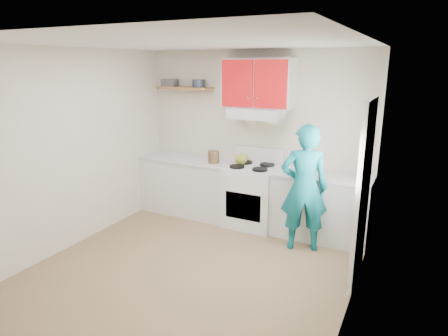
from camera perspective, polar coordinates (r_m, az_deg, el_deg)
The scene contains 21 objects.
floor at distance 4.87m, azimuth -4.64°, elevation -14.50°, with size 3.80×3.80×0.00m, color brown.
ceiling at distance 4.25m, azimuth -5.41°, elevation 17.68°, with size 3.60×3.80×0.04m, color white.
back_wall at distance 6.04m, azimuth 4.52°, elevation 4.50°, with size 3.60×0.04×2.60m, color beige.
front_wall at distance 3.02m, azimuth -24.40°, elevation -7.67°, with size 3.60×0.04×2.60m, color beige.
left_wall at distance 5.53m, azimuth -21.11°, elevation 2.54°, with size 0.04×3.80×2.60m, color beige.
right_wall at distance 3.79m, azimuth 18.87°, elevation -2.64°, with size 0.04×3.80×2.60m, color beige.
door at distance 4.54m, azimuth 19.57°, elevation -3.48°, with size 0.05×0.85×2.05m, color white.
door_glass at distance 4.43m, azimuth 19.70°, elevation 1.79°, with size 0.01×0.55×0.95m, color white.
counter_left at distance 6.45m, azimuth -5.24°, elevation -2.62°, with size 1.52×0.60×0.90m, color silver.
counter_right at distance 5.66m, azimuth 13.93°, elevation -5.56°, with size 1.32×0.60×0.90m, color silver.
stove at distance 5.93m, azimuth 4.05°, elevation -4.10°, with size 0.76×0.65×0.92m, color white.
range_hood at distance 5.74m, azimuth 4.68°, elevation 7.94°, with size 0.76×0.44×0.15m, color silver.
upper_cabinets at distance 5.76m, azimuth 4.99°, elevation 12.19°, with size 1.02×0.33×0.70m, color #B60F12.
shelf at distance 6.35m, azimuth -5.72°, elevation 11.53°, with size 0.90×0.30×0.04m, color brown.
books at distance 6.46m, azimuth -7.92°, elevation 12.21°, with size 0.23×0.17×0.12m, color #443B3E.
tin at distance 6.23m, azimuth -3.72°, elevation 12.22°, with size 0.20×0.20×0.12m, color #333D4C.
kettle at distance 5.90m, azimuth 2.46°, elevation 1.32°, with size 0.19×0.19×0.17m, color olive.
crock at distance 5.98m, azimuth -1.53°, elevation 1.53°, with size 0.17×0.17×0.21m, color #48351F.
cutting_board at distance 5.60m, azimuth 9.80°, elevation -0.64°, with size 0.30×0.22×0.02m, color olive.
silicone_mat at distance 5.44m, azimuth 17.12°, elevation -1.61°, with size 0.34×0.28×0.01m, color #B1121A.
person at distance 5.15m, azimuth 11.60°, elevation -2.91°, with size 0.61×0.40×1.68m, color #0C6772.
Camera 1 is at (2.25, -3.60, 2.40)m, focal length 31.37 mm.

